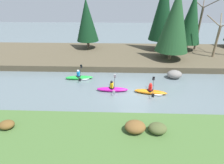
{
  "coord_description": "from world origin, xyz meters",
  "views": [
    {
      "loc": [
        -1.46,
        -13.01,
        7.41
      ],
      "look_at": [
        -1.96,
        0.97,
        0.55
      ],
      "focal_mm": 28.0,
      "sensor_mm": 36.0,
      "label": 1
    }
  ],
  "objects": [
    {
      "name": "shrub_clump_third",
      "position": [
        0.79,
        -5.43,
        0.89
      ],
      "size": [
        1.02,
        0.85,
        0.55
      ],
      "color": "#4C562D",
      "rests_on": "riverbank_near"
    },
    {
      "name": "ground_plane",
      "position": [
        0.0,
        0.0,
        0.0
      ],
      "size": [
        90.0,
        90.0,
        0.0
      ],
      "primitive_type": "plane",
      "color": "slate"
    },
    {
      "name": "bare_tree_upstream",
      "position": [
        9.47,
        11.95,
        4.17
      ],
      "size": [
        4.1,
        4.05,
        7.49
      ],
      "color": "brown",
      "rests_on": "riverbank_far"
    },
    {
      "name": "conifer_tree_left",
      "position": [
        4.23,
        11.37,
        6.06
      ],
      "size": [
        3.17,
        3.17,
        9.4
      ],
      "color": "brown",
      "rests_on": "riverbank_far"
    },
    {
      "name": "conifer_tree_far_left",
      "position": [
        -5.79,
        11.86,
        4.5
      ],
      "size": [
        3.07,
        3.07,
        6.62
      ],
      "color": "brown",
      "rests_on": "riverbank_far"
    },
    {
      "name": "conifer_tree_centre",
      "position": [
        8.05,
        11.45,
        4.8
      ],
      "size": [
        3.13,
        3.13,
        7.35
      ],
      "color": "#7A664C",
      "rests_on": "riverbank_far"
    },
    {
      "name": "kayaker_trailing",
      "position": [
        -5.18,
        2.64,
        0.2
      ],
      "size": [
        2.79,
        2.07,
        1.2
      ],
      "rotation": [
        0.0,
        0.0,
        0.09
      ],
      "color": "green",
      "rests_on": "ground"
    },
    {
      "name": "kayaker_lead",
      "position": [
        1.45,
        -0.05,
        0.2
      ],
      "size": [
        2.79,
        2.06,
        1.2
      ],
      "rotation": [
        0.0,
        0.0,
        -0.17
      ],
      "color": "orange",
      "rests_on": "ground"
    },
    {
      "name": "kayaker_middle",
      "position": [
        -1.89,
        0.3,
        0.22
      ],
      "size": [
        2.77,
        2.06,
        1.2
      ],
      "rotation": [
        0.0,
        0.0,
        -0.01
      ],
      "color": "#C61999",
      "rests_on": "ground"
    },
    {
      "name": "bare_tree_mid_upstream",
      "position": [
        10.4,
        8.5,
        3.0
      ],
      "size": [
        2.78,
        2.75,
        4.97
      ],
      "color": "#7A664C",
      "rests_on": "riverbank_far"
    },
    {
      "name": "riverbank_far",
      "position": [
        0.0,
        9.65,
        0.33
      ],
      "size": [
        44.0,
        10.52,
        0.65
      ],
      "color": "brown",
      "rests_on": "ground"
    },
    {
      "name": "shrub_clump_nearest",
      "position": [
        -7.74,
        -5.38,
        0.85
      ],
      "size": [
        0.85,
        0.71,
        0.46
      ],
      "color": "brown",
      "rests_on": "riverbank_near"
    },
    {
      "name": "shrub_clump_second",
      "position": [
        -0.45,
        -5.39,
        0.93
      ],
      "size": [
        1.16,
        0.97,
        0.63
      ],
      "color": "brown",
      "rests_on": "riverbank_near"
    },
    {
      "name": "riverbank_near",
      "position": [
        0.0,
        -6.48,
        0.31
      ],
      "size": [
        44.0,
        5.62,
        0.62
      ],
      "color": "#476B33",
      "rests_on": "ground"
    },
    {
      "name": "conifer_tree_mid_left",
      "position": [
        4.75,
        7.38,
        5.01
      ],
      "size": [
        3.75,
        3.75,
        7.72
      ],
      "color": "#7A664C",
      "rests_on": "riverbank_far"
    },
    {
      "name": "boulder_midstream",
      "position": [
        4.22,
        3.22,
        0.41
      ],
      "size": [
        1.46,
        1.14,
        0.82
      ],
      "color": "gray",
      "rests_on": "ground"
    }
  ]
}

